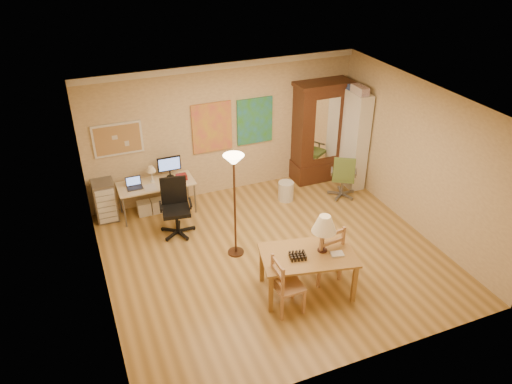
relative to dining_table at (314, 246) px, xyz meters
name	(u,v)px	position (x,y,z in m)	size (l,w,h in m)	color
floor	(274,256)	(-0.19, 1.00, -0.83)	(5.50, 5.50, 0.00)	olive
crown_molding	(222,66)	(-0.19, 3.46, 1.81)	(5.50, 0.08, 0.12)	white
corkboard	(118,139)	(-2.24, 3.47, 0.67)	(0.90, 0.04, 0.62)	tan
art_panel_left	(212,127)	(-0.44, 3.47, 0.62)	(0.80, 0.04, 1.00)	yellow
art_panel_right	(255,121)	(0.46, 3.47, 0.62)	(0.75, 0.04, 0.95)	teal
dining_table	(314,246)	(0.00, 0.00, 0.00)	(1.54, 1.12, 1.31)	olive
ladder_chair_back	(325,254)	(0.31, 0.17, -0.36)	(0.51, 0.49, 1.01)	#A8794D
ladder_chair_left	(286,286)	(-0.56, -0.25, -0.40)	(0.41, 0.43, 0.92)	#A8794D
torchiere_lamp	(234,176)	(-0.76, 1.32, 0.66)	(0.34, 0.34, 1.86)	#452B1B
computer_desk	(158,194)	(-1.67, 3.15, -0.43)	(1.43, 0.62, 1.08)	beige
office_chair_black	(177,219)	(-1.53, 2.31, -0.55)	(0.65, 0.65, 1.05)	black
office_chair_green	(342,185)	(1.92, 2.32, -0.58)	(0.59, 0.59, 0.95)	slate
drawer_cart	(105,200)	(-2.65, 3.29, -0.44)	(0.39, 0.47, 0.78)	slate
armoire	(320,138)	(1.85, 3.24, 0.11)	(1.17, 0.56, 2.16)	#38180F
bookshelf	(352,139)	(2.36, 2.80, 0.18)	(0.31, 0.82, 2.04)	white
wastebin	(286,191)	(0.80, 2.63, -0.63)	(0.32, 0.32, 0.39)	silver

